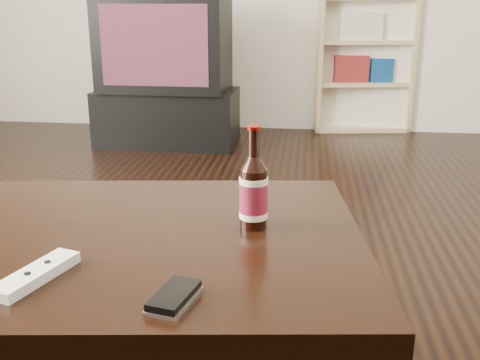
# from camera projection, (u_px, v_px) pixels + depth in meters

# --- Properties ---
(floor) EXTENTS (5.00, 6.00, 0.01)m
(floor) POSITION_uv_depth(u_px,v_px,m) (169.00, 337.00, 1.71)
(floor) COLOR black
(floor) RESTS_ON ground
(tv_stand) EXTENTS (0.98, 0.50, 0.39)m
(tv_stand) POSITION_uv_depth(u_px,v_px,m) (168.00, 117.00, 3.98)
(tv_stand) COLOR black
(tv_stand) RESTS_ON floor
(tv) EXTENTS (0.86, 0.55, 0.64)m
(tv) POSITION_uv_depth(u_px,v_px,m) (165.00, 43.00, 3.82)
(tv) COLOR black
(tv) RESTS_ON tv_stand
(bookshelf) EXTENTS (0.78, 0.44, 1.37)m
(bookshelf) POSITION_uv_depth(u_px,v_px,m) (362.00, 37.00, 4.33)
(bookshelf) COLOR tan
(bookshelf) RESTS_ON floor
(coffee_table) EXTENTS (1.40, 0.92, 0.49)m
(coffee_table) POSITION_uv_depth(u_px,v_px,m) (61.00, 262.00, 1.23)
(coffee_table) COLOR black
(coffee_table) RESTS_ON floor
(beer_bottle) EXTENTS (0.07, 0.07, 0.23)m
(beer_bottle) POSITION_uv_depth(u_px,v_px,m) (254.00, 192.00, 1.23)
(beer_bottle) COLOR black
(beer_bottle) RESTS_ON coffee_table
(phone) EXTENTS (0.08, 0.12, 0.02)m
(phone) POSITION_uv_depth(u_px,v_px,m) (174.00, 297.00, 0.94)
(phone) COLOR #BCBBBE
(phone) RESTS_ON coffee_table
(remote) EXTENTS (0.10, 0.19, 0.02)m
(remote) POSITION_uv_depth(u_px,v_px,m) (36.00, 274.00, 1.01)
(remote) COLOR silver
(remote) RESTS_ON coffee_table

